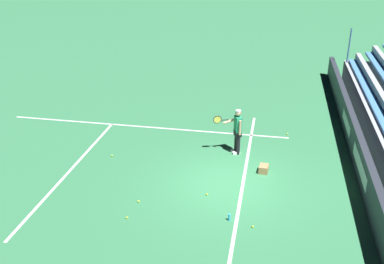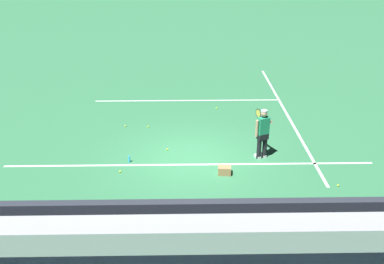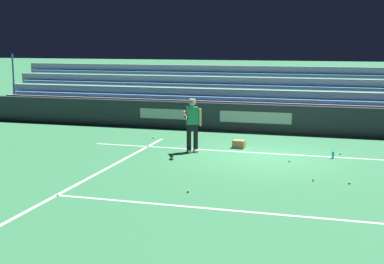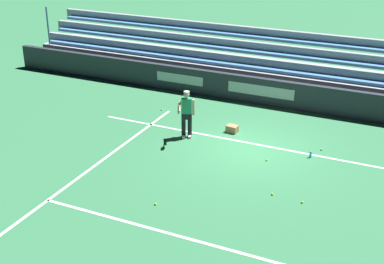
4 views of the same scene
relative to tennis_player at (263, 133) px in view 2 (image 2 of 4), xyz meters
name	(u,v)px [view 2 (image 2 of 4)]	position (x,y,z in m)	size (l,w,h in m)	color
ground_plane	(189,157)	(-2.41, 0.04, -0.89)	(160.00, 160.00, 0.00)	#337A4C
court_baseline_white	(189,165)	(-2.41, -0.46, -0.89)	(12.00, 0.10, 0.01)	white
court_sideline_white	(286,112)	(1.70, 4.04, -0.89)	(0.10, 12.00, 0.01)	white
court_service_line_white	(187,100)	(-2.41, 5.54, -0.89)	(8.22, 0.10, 0.01)	white
back_wall_sponsor_board	(192,221)	(-2.40, -4.31, -0.34)	(26.70, 0.25, 1.10)	#2D333D
tennis_player	(263,133)	(0.00, 0.00, 0.00)	(0.57, 1.08, 1.71)	black
ball_box_cardboard	(225,170)	(-1.32, -1.09, -0.76)	(0.40, 0.30, 0.26)	#A87F51
tennis_ball_stray_back	(217,108)	(-1.18, 4.49, -0.86)	(0.07, 0.07, 0.07)	#CCE533
tennis_ball_by_box	(120,172)	(-4.60, -0.93, -0.86)	(0.07, 0.07, 0.07)	#CCE533
tennis_ball_toward_net	(338,185)	(2.01, -1.90, -0.86)	(0.07, 0.07, 0.07)	#CCE533
tennis_ball_on_baseline	(125,126)	(-4.85, 2.68, -0.86)	(0.07, 0.07, 0.07)	#CCE533
tennis_ball_midcourt	(148,126)	(-3.96, 2.60, -0.86)	(0.07, 0.07, 0.07)	#CCE533
tennis_ball_near_player	(167,149)	(-3.16, 0.60, -0.86)	(0.07, 0.07, 0.07)	#CCE533
water_bottle	(129,159)	(-4.38, -0.25, -0.78)	(0.07, 0.07, 0.22)	#33B2E5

